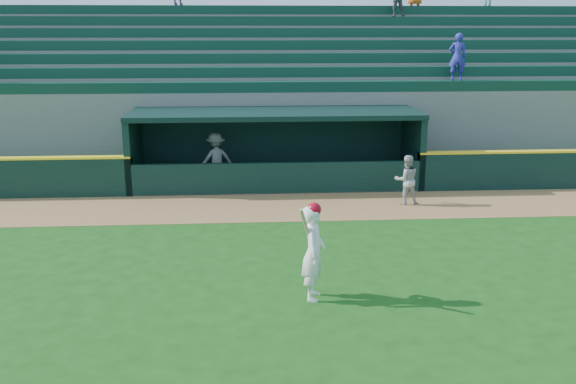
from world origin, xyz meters
name	(u,v)px	position (x,y,z in m)	size (l,w,h in m)	color
ground	(293,268)	(0.00, 0.00, 0.00)	(120.00, 120.00, 0.00)	#164812
warning_track	(280,207)	(0.00, 4.90, 0.01)	(40.00, 3.00, 0.01)	olive
dugout_player_front	(406,180)	(3.73, 4.99, 0.74)	(0.72, 0.56, 1.48)	#ABABA6
dugout_player_inside	(216,159)	(-1.96, 7.80, 0.87)	(1.13, 0.65, 1.74)	gray
dugout	(275,143)	(0.00, 8.00, 1.36)	(9.40, 2.80, 2.46)	slate
stands	(269,97)	(-0.01, 12.57, 2.39)	(34.50, 6.34, 7.55)	slate
batter_at_plate	(313,251)	(0.27, -1.62, 0.96)	(0.60, 0.83, 1.93)	white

